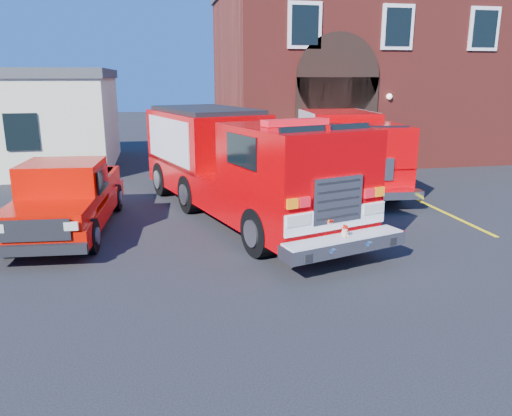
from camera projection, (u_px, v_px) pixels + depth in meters
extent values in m
plane|color=black|center=(246.00, 247.00, 12.12)|extent=(100.00, 100.00, 0.00)
cube|color=yellow|center=(463.00, 221.00, 14.29)|extent=(0.12, 3.00, 0.01)
cube|color=yellow|center=(412.00, 197.00, 17.14)|extent=(0.12, 3.00, 0.01)
cube|color=yellow|center=(375.00, 180.00, 19.98)|extent=(0.12, 3.00, 0.01)
cube|color=maroon|center=(368.00, 77.00, 26.07)|extent=(15.00, 10.00, 8.00)
cube|color=black|center=(336.00, 126.00, 21.16)|extent=(3.60, 0.12, 4.00)
cylinder|color=black|center=(338.00, 77.00, 20.65)|extent=(3.60, 0.12, 3.60)
cube|color=black|center=(305.00, 25.00, 19.83)|extent=(1.40, 0.10, 1.80)
cube|color=black|center=(398.00, 27.00, 20.58)|extent=(1.40, 0.10, 1.80)
cube|color=black|center=(484.00, 29.00, 21.34)|extent=(1.40, 0.10, 1.80)
cube|color=black|center=(22.00, 132.00, 18.79)|extent=(1.20, 0.10, 1.40)
cylinder|color=black|center=(259.00, 232.00, 11.38)|extent=(0.68, 1.20, 1.14)
cylinder|color=black|center=(339.00, 219.00, 12.43)|extent=(0.68, 1.20, 1.14)
cube|color=#C60005|center=(239.00, 187.00, 14.66)|extent=(5.23, 9.71, 0.94)
cube|color=#C60005|center=(206.00, 137.00, 16.39)|extent=(3.83, 5.14, 1.66)
cube|color=#C60005|center=(295.00, 159.00, 11.77)|extent=(3.46, 3.94, 1.56)
cube|color=black|center=(328.00, 148.00, 10.56)|extent=(2.21, 0.75, 0.98)
cube|color=red|center=(296.00, 122.00, 11.55)|extent=(1.69, 0.83, 0.15)
cube|color=white|center=(337.00, 219.00, 10.61)|extent=(2.50, 0.82, 0.46)
cube|color=silver|center=(338.00, 200.00, 10.49)|extent=(1.21, 0.43, 0.98)
cube|color=silver|center=(344.00, 244.00, 10.48)|extent=(2.95, 1.40, 0.29)
cube|color=#B7B7BF|center=(168.00, 140.00, 15.79)|extent=(1.14, 3.59, 1.35)
cube|color=#B7B7BF|center=(242.00, 135.00, 16.99)|extent=(1.14, 3.59, 1.35)
sphere|color=#E3B88F|center=(345.00, 234.00, 10.42)|extent=(0.19, 0.19, 0.15)
sphere|color=#E3B88F|center=(345.00, 229.00, 10.39)|extent=(0.16, 0.16, 0.12)
sphere|color=#E3B88F|center=(343.00, 227.00, 10.37)|extent=(0.06, 0.06, 0.05)
sphere|color=#E3B88F|center=(346.00, 226.00, 10.41)|extent=(0.06, 0.06, 0.05)
ellipsoid|color=#BF1002|center=(345.00, 227.00, 10.38)|extent=(0.16, 0.16, 0.07)
cylinder|color=#BF1002|center=(345.00, 228.00, 10.38)|extent=(0.19, 0.19, 0.01)
cylinder|color=black|center=(8.00, 239.00, 11.41)|extent=(0.35, 0.85, 0.83)
cylinder|color=black|center=(90.00, 236.00, 11.62)|extent=(0.35, 0.85, 0.83)
cube|color=#C40A00|center=(69.00, 210.00, 13.32)|extent=(2.51, 5.85, 0.47)
cube|color=#C40A00|center=(46.00, 215.00, 11.27)|extent=(2.02, 1.70, 0.36)
cube|color=#C40A00|center=(63.00, 182.00, 12.81)|extent=(2.05, 2.01, 1.04)
cube|color=#C40A00|center=(81.00, 182.00, 14.81)|extent=(2.07, 2.32, 0.57)
cube|color=black|center=(36.00, 250.00, 10.53)|extent=(2.12, 0.31, 0.23)
cylinder|color=black|center=(332.00, 186.00, 16.37)|extent=(0.44, 1.11, 1.09)
cylinder|color=black|center=(396.00, 184.00, 16.60)|extent=(0.44, 1.11, 1.09)
cube|color=#C60005|center=(341.00, 162.00, 19.07)|extent=(3.14, 8.09, 0.89)
cube|color=#C60005|center=(333.00, 129.00, 20.20)|extent=(2.89, 5.14, 1.48)
cube|color=#C60005|center=(366.00, 145.00, 16.14)|extent=(2.67, 2.58, 1.28)
cube|color=#B7B7BF|center=(302.00, 131.00, 20.09)|extent=(0.40, 4.14, 1.68)
cube|color=#B7B7BF|center=(362.00, 131.00, 20.36)|extent=(0.40, 4.14, 1.68)
cube|color=silver|center=(379.00, 195.00, 15.11)|extent=(2.70, 0.67, 0.25)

